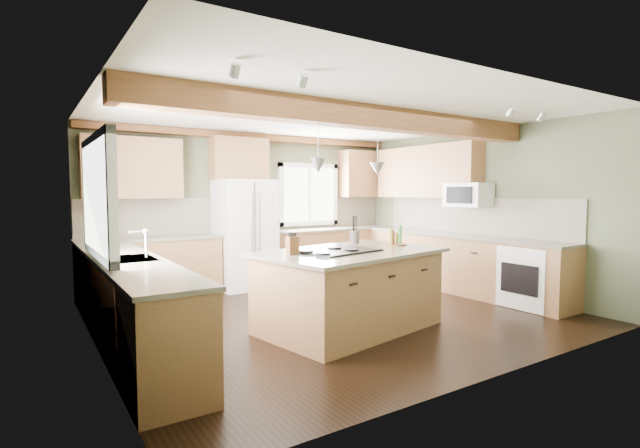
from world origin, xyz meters
TOP-DOWN VIEW (x-y plane):
  - floor at (0.00, 0.00)m, footprint 5.60×5.60m
  - ceiling at (0.00, 0.00)m, footprint 5.60×5.60m
  - wall_back at (0.00, 2.50)m, footprint 5.60×0.00m
  - wall_left at (-2.80, 0.00)m, footprint 0.00×5.00m
  - wall_right at (2.80, 0.00)m, footprint 0.00×5.00m
  - ceiling_beam at (0.00, -0.66)m, footprint 5.55×0.26m
  - soffit_trim at (0.00, 2.40)m, footprint 5.55×0.20m
  - backsplash_back at (0.00, 2.48)m, footprint 5.58×0.03m
  - backsplash_right at (2.78, 0.05)m, footprint 0.03×3.70m
  - base_cab_back_left at (-1.79, 2.20)m, footprint 2.02×0.60m
  - counter_back_left at (-1.79, 2.20)m, footprint 2.06×0.64m
  - base_cab_back_right at (1.49, 2.20)m, footprint 2.62×0.60m
  - counter_back_right at (1.49, 2.20)m, footprint 2.66×0.64m
  - base_cab_left at (-2.50, 0.05)m, footprint 0.60×3.70m
  - counter_left at (-2.50, 0.05)m, footprint 0.64×3.74m
  - base_cab_right at (2.50, 0.05)m, footprint 0.60×3.70m
  - counter_right at (2.50, 0.05)m, footprint 0.64×3.74m
  - upper_cab_back_left at (-1.99, 2.33)m, footprint 1.40×0.35m
  - upper_cab_over_fridge at (-0.30, 2.33)m, footprint 0.96×0.35m
  - upper_cab_right at (2.62, 0.90)m, footprint 0.35×2.20m
  - upper_cab_back_corner at (2.30, 2.33)m, footprint 0.90×0.35m
  - window_left at (-2.78, 0.05)m, footprint 0.04×1.60m
  - window_back at (1.15, 2.48)m, footprint 1.10×0.04m
  - sink at (-2.50, 0.05)m, footprint 0.50×0.65m
  - faucet at (-2.32, 0.05)m, footprint 0.02×0.02m
  - dishwasher at (-2.49, -1.25)m, footprint 0.60×0.60m
  - oven at (2.49, -1.25)m, footprint 0.60×0.72m
  - microwave at (2.58, -0.05)m, footprint 0.40×0.70m
  - pendant_left at (-0.71, -0.76)m, footprint 0.18×0.18m
  - pendant_right at (0.27, -0.57)m, footprint 0.18×0.18m
  - refrigerator at (-0.30, 2.12)m, footprint 0.90×0.74m
  - island at (-0.22, -0.66)m, footprint 2.19×1.57m
  - island_top at (-0.22, -0.66)m, footprint 2.34×1.72m
  - cooktop at (-0.38, -0.69)m, footprint 0.96×0.73m
  - knife_block at (-0.95, -0.61)m, footprint 0.12×0.09m
  - utensil_crock at (0.28, -0.11)m, footprint 0.14×0.14m
  - bottle_tray at (0.61, -0.55)m, footprint 0.36×0.36m

SIDE VIEW (x-z plane):
  - floor at x=0.00m, z-range 0.00..0.00m
  - dishwasher at x=-2.49m, z-range 0.01..0.85m
  - oven at x=2.49m, z-range 0.01..0.85m
  - base_cab_back_left at x=-1.79m, z-range 0.00..0.88m
  - base_cab_back_right at x=1.49m, z-range 0.00..0.88m
  - base_cab_left at x=-2.50m, z-range 0.00..0.88m
  - base_cab_right at x=2.50m, z-range 0.00..0.88m
  - island at x=-0.22m, z-range 0.00..0.88m
  - counter_back_left at x=-1.79m, z-range 0.88..0.92m
  - counter_back_right at x=1.49m, z-range 0.88..0.92m
  - counter_left at x=-2.50m, z-range 0.88..0.92m
  - counter_right at x=2.50m, z-range 0.88..0.92m
  - refrigerator at x=-0.30m, z-range 0.00..1.80m
  - island_top at x=-0.22m, z-range 0.88..0.92m
  - sink at x=-2.50m, z-range 0.89..0.92m
  - cooktop at x=-0.38m, z-range 0.92..0.94m
  - utensil_crock at x=0.28m, z-range 0.92..1.09m
  - knife_block at x=-0.95m, z-range 0.92..1.12m
  - bottle_tray at x=0.61m, z-range 0.92..1.16m
  - faucet at x=-2.32m, z-range 0.91..1.19m
  - backsplash_back at x=0.00m, z-range 0.92..1.50m
  - backsplash_right at x=2.78m, z-range 0.92..1.50m
  - wall_back at x=0.00m, z-range -1.50..4.10m
  - wall_left at x=-2.80m, z-range -1.20..3.80m
  - wall_right at x=2.80m, z-range -1.20..3.80m
  - window_back at x=1.15m, z-range 1.05..2.05m
  - window_left at x=-2.78m, z-range 1.02..2.08m
  - microwave at x=2.58m, z-range 1.36..1.74m
  - pendant_left at x=-0.71m, z-range 1.80..1.96m
  - pendant_right at x=0.27m, z-range 1.80..1.96m
  - upper_cab_back_left at x=-1.99m, z-range 1.50..2.40m
  - upper_cab_right at x=2.62m, z-range 1.50..2.40m
  - upper_cab_back_corner at x=2.30m, z-range 1.50..2.40m
  - upper_cab_over_fridge at x=-0.30m, z-range 1.80..2.50m
  - ceiling_beam at x=0.00m, z-range 2.34..2.60m
  - soffit_trim at x=0.00m, z-range 2.49..2.59m
  - ceiling at x=0.00m, z-range 2.60..2.60m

